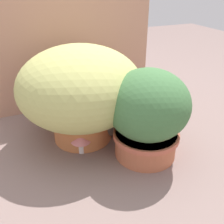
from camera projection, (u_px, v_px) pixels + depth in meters
name	position (u px, v px, depth m)	size (l,w,h in m)	color
ground_plane	(97.00, 150.00, 1.37)	(6.00, 6.00, 0.00)	#7E6762
cardboard_backdrop	(64.00, 43.00, 1.64)	(1.19, 0.03, 0.86)	tan
grass_planter	(80.00, 90.00, 1.34)	(0.65, 0.65, 0.52)	#C46F3E
leafy_planter	(148.00, 113.00, 1.23)	(0.39, 0.39, 0.45)	#BD6544
cat	(113.00, 113.00, 1.47)	(0.38, 0.28, 0.32)	brown
mushroom_ornament_pink	(81.00, 139.00, 1.32)	(0.10, 0.10, 0.11)	silver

